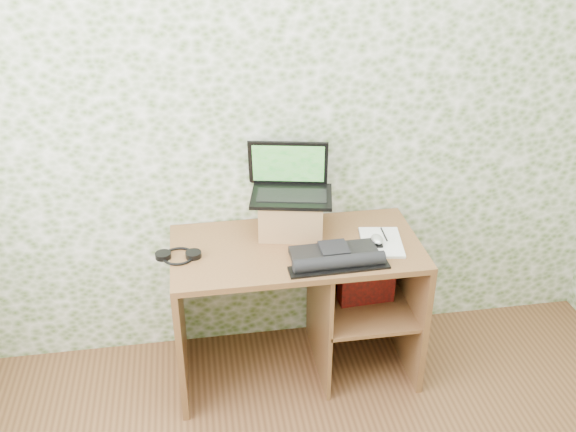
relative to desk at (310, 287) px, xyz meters
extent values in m
plane|color=white|center=(-0.08, 0.28, 0.82)|extent=(3.50, 0.00, 3.50)
cube|color=brown|center=(-0.08, -0.03, 0.25)|extent=(1.20, 0.60, 0.03)
cube|color=brown|center=(-0.66, -0.03, -0.12)|extent=(0.03, 0.60, 0.72)
cube|color=brown|center=(0.51, -0.03, -0.12)|extent=(0.03, 0.60, 0.72)
cube|color=brown|center=(0.04, -0.03, -0.12)|extent=(0.02, 0.56, 0.72)
cube|color=brown|center=(0.27, -0.03, -0.10)|extent=(0.46, 0.56, 0.02)
cube|color=brown|center=(0.28, 0.26, -0.12)|extent=(0.48, 0.02, 0.72)
cube|color=#A57B4A|center=(-0.08, 0.12, 0.36)|extent=(0.35, 0.31, 0.18)
cube|color=black|center=(-0.08, 0.12, 0.46)|extent=(0.44, 0.34, 0.02)
cube|color=black|center=(-0.08, 0.11, 0.47)|extent=(0.36, 0.21, 0.00)
cube|color=black|center=(-0.08, 0.22, 0.59)|extent=(0.39, 0.14, 0.24)
cube|color=#1A5D1E|center=(-0.08, 0.22, 0.59)|extent=(0.35, 0.12, 0.21)
cube|color=black|center=(0.08, -0.14, 0.28)|extent=(0.41, 0.16, 0.03)
cube|color=black|center=(0.08, -0.14, 0.29)|extent=(0.13, 0.13, 0.05)
cylinder|color=black|center=(0.08, -0.25, 0.30)|extent=(0.43, 0.08, 0.06)
cube|color=black|center=(0.08, -0.26, 0.27)|extent=(0.46, 0.11, 0.01)
torus|color=black|center=(-0.64, -0.04, 0.28)|extent=(0.17, 0.17, 0.01)
cylinder|color=black|center=(-0.71, -0.04, 0.28)|extent=(0.07, 0.07, 0.03)
cylinder|color=black|center=(-0.57, -0.05, 0.28)|extent=(0.07, 0.07, 0.03)
cube|color=silver|center=(0.33, -0.07, 0.28)|extent=(0.23, 0.30, 0.01)
ellipsoid|color=silver|center=(0.30, -0.09, 0.30)|extent=(0.06, 0.09, 0.03)
cylinder|color=black|center=(0.36, -0.02, 0.29)|extent=(0.01, 0.13, 0.01)
cube|color=#9B120E|center=(0.28, -0.03, 0.08)|extent=(0.28, 0.11, 0.34)
camera|label=1|loc=(-0.53, -2.62, 1.87)|focal=40.00mm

